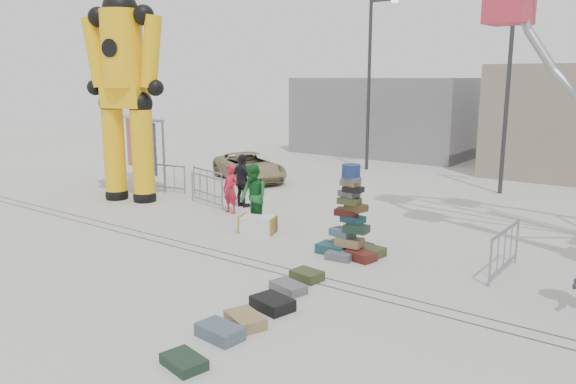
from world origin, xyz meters
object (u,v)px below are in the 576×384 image
Objects in this scene: pedestrian_green at (253,196)px; parked_suv at (249,167)px; barricade_dummy_c at (207,190)px; barricade_dummy_a at (164,178)px; crash_test_dummy at (124,81)px; barricade_wheel_front at (504,251)px; lamp_post_left at (371,76)px; lamp_post_right at (511,76)px; suitcase_tower at (350,230)px; steamer_trunk at (258,225)px; banner_scaffold at (140,135)px; barricade_dummy_b at (207,184)px; pedestrian_red at (230,189)px; pedestrian_black at (243,181)px.

pedestrian_green reaches higher than parked_suv.
barricade_dummy_a is at bearing 179.30° from barricade_dummy_c.
barricade_wheel_front is at bearing -16.54° from crash_test_dummy.
crash_test_dummy is 4.10× the size of barricade_wheel_front.
lamp_post_left reaches higher than parked_suv.
lamp_post_left is (-7.00, 2.00, 0.00)m from lamp_post_right.
suitcase_tower is 3.25m from steamer_trunk.
pedestrian_green is at bearing -112.88° from parked_suv.
banner_scaffold is 4.26m from barricade_dummy_b.
parked_suv reaches higher than barricade_dummy_c.
barricade_dummy_c is (0.86, -0.89, 0.00)m from barricade_dummy_b.
pedestrian_green reaches higher than barricade_dummy_b.
pedestrian_green is (1.81, -0.97, 0.15)m from pedestrian_red.
barricade_dummy_b is 1.00× the size of barricade_wheel_front.
barricade_dummy_a is 13.72m from barricade_wheel_front.
pedestrian_black is (-2.09, 1.90, -0.04)m from pedestrian_green.
barricade_dummy_c is 3.49m from pedestrian_green.
lamp_post_left reaches higher than pedestrian_red.
crash_test_dummy is 8.05× the size of steamer_trunk.
crash_test_dummy is at bearing 155.28° from steamer_trunk.
pedestrian_red is 6.09m from parked_suv.
pedestrian_green is at bearing -13.26° from barricade_dummy_b.
suitcase_tower is 1.17× the size of barricade_dummy_c.
pedestrian_red is (2.27, -1.20, 0.27)m from barricade_dummy_b.
lamp_post_right reaches higher than parked_suv.
crash_test_dummy reaches higher than banner_scaffold.
barricade_dummy_a is 1.22× the size of pedestrian_red.
barricade_dummy_a is 6.73m from pedestrian_green.
crash_test_dummy is 5.02× the size of pedestrian_red.
pedestrian_green is at bearing 173.83° from suitcase_tower.
crash_test_dummy reaches higher than barricade_dummy_a.
barricade_dummy_b is (-7.76, 2.72, -0.10)m from suitcase_tower.
barricade_dummy_c is (-6.89, 1.83, -0.10)m from suitcase_tower.
barricade_wheel_front is (13.61, -1.78, 0.00)m from barricade_dummy_a.
pedestrian_red is at bearing 130.17° from steamer_trunk.
barricade_dummy_c is 10.49m from barricade_wheel_front.
pedestrian_green is at bearing -77.87° from lamp_post_left.
lamp_post_left is at bearing 164.05° from lamp_post_right.
banner_scaffold is 2.39× the size of pedestrian_red.
parked_suv is at bearing 65.00° from crash_test_dummy.
parked_suv is (-2.07, 4.68, 0.05)m from barricade_dummy_c.
crash_test_dummy is at bearing -162.58° from pedestrian_green.
parked_suv is (-5.74, 6.31, 0.37)m from steamer_trunk.
barricade_wheel_front is (13.33, 0.09, -3.77)m from crash_test_dummy.
banner_scaffold is 5.18m from barricade_dummy_c.
barricade_dummy_b is at bearing -7.37° from barricade_dummy_a.
lamp_post_left is 0.98× the size of crash_test_dummy.
steamer_trunk is at bearing -14.32° from barricade_dummy_b.
pedestrian_black is at bearing -87.59° from lamp_post_left.
steamer_trunk is (-4.04, -10.00, -4.24)m from lamp_post_right.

